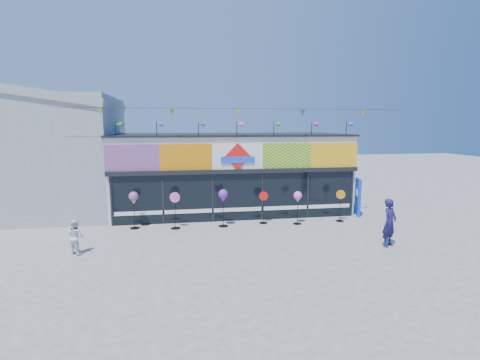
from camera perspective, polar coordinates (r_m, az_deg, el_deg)
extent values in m
plane|color=slate|center=(14.92, 1.74, -9.46)|extent=(80.00, 80.00, 0.00)
cube|color=silver|center=(20.28, -1.52, 1.12)|extent=(12.00, 5.00, 4.00)
cube|color=black|center=(17.92, -0.38, -2.61)|extent=(11.60, 0.12, 2.30)
cube|color=black|center=(17.68, -0.36, 1.35)|extent=(12.00, 0.30, 0.20)
cube|color=white|center=(18.01, -0.36, -4.50)|extent=(11.40, 0.10, 0.18)
cube|color=black|center=(20.12, -1.54, 6.92)|extent=(12.20, 5.20, 0.10)
cube|color=black|center=(17.95, -19.01, -3.05)|extent=(0.08, 0.14, 2.30)
cube|color=black|center=(17.71, -11.64, -2.92)|extent=(0.08, 0.14, 2.30)
cube|color=black|center=(17.76, -4.20, -2.73)|extent=(0.08, 0.14, 2.30)
cube|color=black|center=(18.13, 3.38, -2.49)|extent=(0.08, 0.14, 2.30)
cube|color=black|center=(18.77, 10.25, -2.24)|extent=(0.08, 0.14, 2.30)
cube|color=black|center=(19.66, 16.58, -1.97)|extent=(0.08, 0.14, 2.30)
cube|color=red|center=(17.53, -16.09, 3.25)|extent=(2.40, 0.08, 1.20)
cube|color=orange|center=(17.41, -8.21, 3.47)|extent=(2.40, 0.08, 1.20)
cube|color=white|center=(17.63, -0.37, 3.61)|extent=(2.40, 0.08, 1.20)
cube|color=yellow|center=(18.16, 7.14, 3.69)|extent=(2.40, 0.08, 1.20)
cube|color=yellow|center=(18.98, 14.12, 3.70)|extent=(2.40, 0.08, 1.20)
cube|color=red|center=(17.57, -0.34, 3.60)|extent=(1.27, 0.06, 1.27)
cube|color=blue|center=(17.56, -0.33, 3.10)|extent=(1.60, 0.05, 0.30)
cube|color=#AE25AC|center=(17.83, -13.31, -3.70)|extent=(0.78, 0.03, 0.78)
cube|color=blue|center=(17.71, -9.02, -2.31)|extent=(0.92, 0.03, 0.92)
cube|color=#1731C3|center=(17.73, -4.69, -1.54)|extent=(0.78, 0.03, 0.78)
cube|color=yellow|center=(18.01, -0.40, -3.36)|extent=(0.92, 0.03, 0.92)
cube|color=#FF600D|center=(18.20, 3.78, -2.34)|extent=(0.78, 0.03, 0.78)
cube|color=#D34113|center=(18.51, 7.84, -1.50)|extent=(0.92, 0.03, 0.92)
cube|color=purple|center=(19.01, 11.69, -2.34)|extent=(0.78, 0.03, 0.78)
cylinder|color=black|center=(17.79, -18.43, 7.26)|extent=(0.03, 0.03, 0.70)
cone|color=#18A11E|center=(17.76, -18.01, 8.09)|extent=(0.30, 0.22, 0.22)
cylinder|color=black|center=(17.60, -12.58, 7.48)|extent=(0.03, 0.03, 0.70)
cone|color=blue|center=(17.59, -12.15, 8.31)|extent=(0.30, 0.22, 0.22)
cylinder|color=black|center=(17.60, -6.34, 7.63)|extent=(0.03, 0.03, 0.70)
cone|color=blue|center=(17.61, -5.90, 8.45)|extent=(0.30, 0.22, 0.22)
cylinder|color=black|center=(17.79, -0.49, 7.69)|extent=(0.03, 0.03, 0.70)
cone|color=#F6529D|center=(17.81, -0.04, 8.49)|extent=(0.30, 0.22, 0.22)
cylinder|color=black|center=(18.16, 5.18, 7.67)|extent=(0.03, 0.03, 0.70)
cone|color=#1F9C18|center=(18.19, 5.62, 8.45)|extent=(0.30, 0.22, 0.22)
cylinder|color=black|center=(18.73, 10.86, 7.58)|extent=(0.03, 0.03, 0.70)
cone|color=purple|center=(18.78, 11.29, 8.33)|extent=(0.30, 0.22, 0.22)
cylinder|color=black|center=(19.42, 15.89, 7.43)|extent=(0.03, 0.03, 0.70)
cone|color=blue|center=(19.48, 16.30, 8.16)|extent=(0.30, 0.22, 0.22)
cylinder|color=black|center=(17.16, -0.15, 10.83)|extent=(16.00, 0.01, 0.01)
cone|color=#B8E513|center=(17.24, -20.55, 9.70)|extent=(0.20, 0.20, 0.28)
cone|color=green|center=(16.93, -10.38, 10.12)|extent=(0.20, 0.20, 0.28)
cone|color=yellow|center=(17.16, -0.15, 10.23)|extent=(0.20, 0.20, 0.28)
cone|color=#6027B7|center=(17.89, 9.52, 10.04)|extent=(0.20, 0.20, 0.28)
cone|color=yellow|center=(19.07, 18.21, 9.64)|extent=(0.20, 0.20, 0.28)
cube|color=#A3A5A9|center=(22.20, -28.48, 3.33)|extent=(8.00, 7.00, 6.00)
cube|color=#A3A5A9|center=(22.19, -29.05, 11.32)|extent=(8.18, 7.20, 1.54)
cube|color=#0C45BF|center=(19.95, 17.52, -2.48)|extent=(0.39, 0.94, 1.88)
cube|color=white|center=(19.88, 17.35, -1.83)|extent=(0.15, 0.42, 0.33)
cylinder|color=black|center=(17.44, -15.72, -7.07)|extent=(0.42, 0.42, 0.03)
cylinder|color=black|center=(17.27, -15.82, -4.82)|extent=(0.03, 0.03, 1.37)
sphere|color=#BFDE12|center=(17.12, -15.92, -2.42)|extent=(0.42, 0.42, 0.42)
cone|color=#BFDE12|center=(17.17, -15.88, -3.28)|extent=(0.21, 0.21, 0.19)
cylinder|color=black|center=(17.02, -9.78, -7.25)|extent=(0.42, 0.42, 0.03)
cylinder|color=black|center=(16.85, -9.84, -4.97)|extent=(0.03, 0.03, 1.36)
cylinder|color=#E64CBB|center=(16.70, -9.90, -2.62)|extent=(0.45, 0.19, 0.46)
cylinder|color=black|center=(17.14, -2.56, -7.03)|extent=(0.43, 0.43, 0.03)
cylinder|color=black|center=(16.96, -2.57, -4.68)|extent=(0.03, 0.03, 1.41)
sphere|color=purple|center=(16.80, -2.59, -2.15)|extent=(0.43, 0.43, 0.43)
cone|color=purple|center=(16.85, -2.59, -3.06)|extent=(0.22, 0.22, 0.20)
cylinder|color=black|center=(17.70, 3.57, -6.54)|extent=(0.38, 0.38, 0.03)
cylinder|color=black|center=(17.55, 3.59, -4.52)|extent=(0.02, 0.02, 1.25)
cylinder|color=red|center=(17.41, 3.61, -2.46)|extent=(0.42, 0.06, 0.42)
cylinder|color=black|center=(17.73, 8.71, -6.59)|extent=(0.39, 0.39, 0.03)
cylinder|color=black|center=(17.57, 8.75, -4.54)|extent=(0.02, 0.02, 1.27)
sphere|color=#F652D8|center=(17.43, 8.80, -2.35)|extent=(0.39, 0.39, 0.39)
cone|color=#F652D8|center=(17.48, 8.78, -3.14)|extent=(0.20, 0.20, 0.18)
cylinder|color=black|center=(18.65, 14.95, -6.04)|extent=(0.39, 0.39, 0.03)
cylinder|color=black|center=(18.50, 15.02, -4.11)|extent=(0.02, 0.02, 1.25)
cylinder|color=orange|center=(18.37, 15.10, -2.15)|extent=(0.42, 0.16, 0.42)
imported|color=#1C1544|center=(15.29, 21.83, -6.07)|extent=(0.79, 0.72, 1.82)
imported|color=silver|center=(14.70, -23.75, -7.89)|extent=(0.70, 0.66, 1.26)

